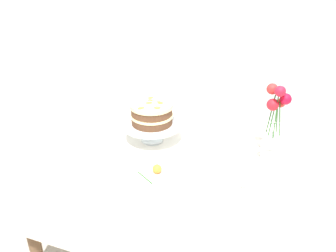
# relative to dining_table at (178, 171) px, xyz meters

# --- Properties ---
(dining_table) EXTENTS (1.40, 1.00, 0.74)m
(dining_table) POSITION_rel_dining_table_xyz_m (0.00, 0.00, 0.00)
(dining_table) COLOR white
(dining_table) RESTS_ON ground
(linen_napkin) EXTENTS (0.35, 0.35, 0.00)m
(linen_napkin) POSITION_rel_dining_table_xyz_m (-0.16, 0.08, 0.09)
(linen_napkin) COLOR white
(linen_napkin) RESTS_ON dining_table
(cake_stand) EXTENTS (0.29, 0.29, 0.10)m
(cake_stand) POSITION_rel_dining_table_xyz_m (-0.16, 0.08, 0.17)
(cake_stand) COLOR silver
(cake_stand) RESTS_ON linen_napkin
(layer_cake) EXTENTS (0.21, 0.21, 0.11)m
(layer_cake) POSITION_rel_dining_table_xyz_m (-0.16, 0.08, 0.24)
(layer_cake) COLOR brown
(layer_cake) RESTS_ON cake_stand
(flower_vase) EXTENTS (0.11, 0.10, 0.37)m
(flower_vase) POSITION_rel_dining_table_xyz_m (0.40, 0.11, 0.25)
(flower_vase) COLOR silver
(flower_vase) RESTS_ON dining_table
(teacup) EXTENTS (0.13, 0.13, 0.06)m
(teacup) POSITION_rel_dining_table_xyz_m (0.28, -0.16, 0.11)
(teacup) COLOR silver
(teacup) RESTS_ON dining_table
(fallen_rose) EXTENTS (0.10, 0.10, 0.04)m
(fallen_rose) POSITION_rel_dining_table_xyz_m (-0.04, -0.17, 0.11)
(fallen_rose) COLOR #2D6028
(fallen_rose) RESTS_ON dining_table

